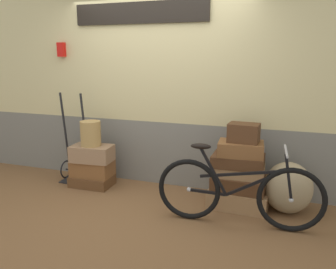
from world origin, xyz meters
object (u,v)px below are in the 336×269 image
Objects in this scene: suitcase_7 at (241,149)px; bicycle at (238,193)px; suitcase_4 at (239,183)px; burlap_sack at (288,188)px; suitcase_8 at (244,133)px; suitcase_1 at (92,168)px; wicker_basket at (91,133)px; suitcase_5 at (239,171)px; suitcase_2 at (92,153)px; suitcase_6 at (238,161)px; suitcase_0 at (92,181)px; suitcase_3 at (238,198)px; luggage_trolley at (76,160)px.

suitcase_7 is 0.29× the size of bicycle.
burlap_sack reaches higher than suitcase_4.
suitcase_1 is at bearing -176.86° from suitcase_8.
suitcase_4 is 0.61m from suitcase_8.
suitcase_5 is at bearing 0.72° from wicker_basket.
suitcase_1 is 0.31× the size of bicycle.
burlap_sack is at bearing 0.42° from wicker_basket.
suitcase_6 reaches higher than suitcase_2.
suitcase_2 is (0.02, -0.01, 0.40)m from suitcase_0.
suitcase_0 is at bearing 161.80° from suitcase_2.
suitcase_4 is 1.83× the size of wicker_basket.
wicker_basket reaches higher than suitcase_3.
suitcase_3 is 1.35× the size of suitcase_7.
suitcase_4 is 0.27m from suitcase_6.
bicycle reaches higher than suitcase_7.
suitcase_1 is at bearing 166.40° from bicycle.
suitcase_3 is 0.19m from suitcase_4.
suitcase_2 is (0.02, -0.02, 0.22)m from suitcase_1.
suitcase_4 is at bearing -3.64° from suitcase_1.
suitcase_6 is (-0.03, 0.02, 0.46)m from suitcase_3.
suitcase_7 is (2.03, -0.01, 0.65)m from suitcase_0.
suitcase_7 is at bearing -177.71° from burlap_sack.
suitcase_5 is at bearing -4.18° from suitcase_2.
burlap_sack reaches higher than suitcase_0.
burlap_sack is 0.34× the size of bicycle.
wicker_basket reaches higher than burlap_sack.
luggage_trolley is (-2.36, 0.13, -0.41)m from suitcase_7.
suitcase_4 is at bearing -31.98° from suitcase_6.
suitcase_8 is 2.46m from luggage_trolley.
suitcase_4 is at bearing -3.20° from luggage_trolley.
suitcase_7 reaches higher than suitcase_1.
suitcase_6 reaches higher than burlap_sack.
suitcase_4 is (2.00, -0.00, -0.17)m from suitcase_2.
burlap_sack reaches higher than suitcase_5.
suitcase_8 is 0.81m from burlap_sack.
suitcase_2 is 2.01m from suitcase_4.
suitcase_7 is (0.02, -0.01, 0.15)m from suitcase_6.
suitcase_6 is (2.00, 0.01, 0.50)m from suitcase_0.
suitcase_8 reaches higher than suitcase_4.
suitcase_6 is 1.76× the size of wicker_basket.
suitcase_5 is at bearing 97.18° from suitcase_7.
suitcase_0 is 0.44× the size of luggage_trolley.
luggage_trolley is (-0.35, 0.13, -0.44)m from wicker_basket.
suitcase_7 is at bearing 96.05° from bicycle.
burlap_sack is (0.55, 0.03, 0.19)m from suitcase_3.
suitcase_2 is at bearing -177.09° from suitcase_4.
luggage_trolley is at bearing 176.20° from suitcase_5.
burlap_sack reaches higher than suitcase_3.
burlap_sack is at bearing -4.50° from suitcase_2.
suitcase_6 reaches higher than suitcase_3.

